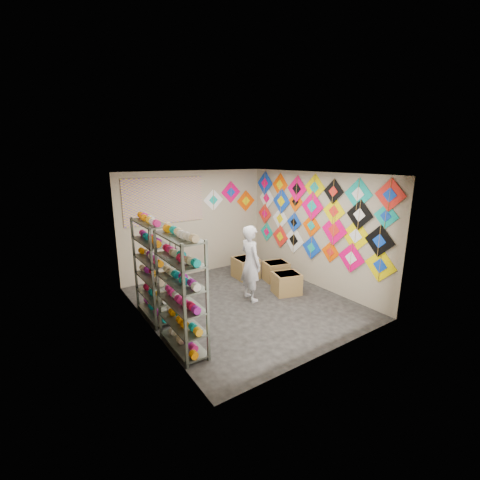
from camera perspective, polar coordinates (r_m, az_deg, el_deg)
ground at (r=7.00m, az=0.70°, el=-11.00°), size 4.50×4.50×0.00m
room_walls at (r=6.47m, az=0.75°, el=2.29°), size 4.50×4.50×4.50m
shelf_rack_front at (r=5.14m, az=-10.43°, el=-9.33°), size 0.40×1.10×1.90m
shelf_rack_back at (r=6.28m, az=-15.24°, el=-5.18°), size 0.40×1.10×1.90m
string_spools at (r=5.67m, az=-13.14°, el=-6.16°), size 0.12×2.36×0.12m
kite_wall_display at (r=7.73m, az=13.04°, el=3.99°), size 0.06×4.35×2.06m
back_wall_kites at (r=8.86m, az=-1.66°, el=7.53°), size 1.65×0.02×0.88m
poster at (r=8.01m, az=-13.26°, el=6.82°), size 2.00×0.01×1.10m
shopkeeper at (r=6.86m, az=1.88°, el=-4.14°), size 0.64×0.45×1.65m
carton_a at (r=7.41m, az=8.27°, el=-7.64°), size 0.69×0.63×0.48m
carton_b at (r=8.16m, az=6.39°, el=-5.53°), size 0.67×0.59×0.47m
carton_c at (r=8.27m, az=0.99°, el=-4.97°), size 0.58×0.63×0.52m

